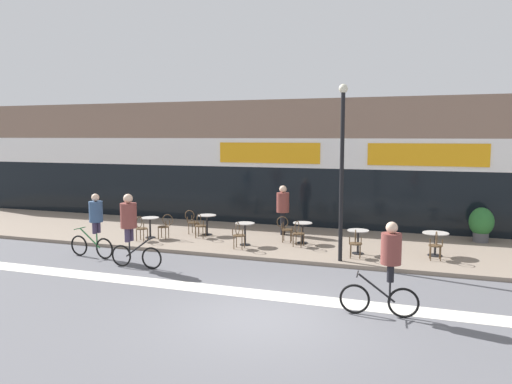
{
  "coord_description": "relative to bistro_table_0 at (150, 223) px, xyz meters",
  "views": [
    {
      "loc": [
        3.2,
        -9.67,
        3.83
      ],
      "look_at": [
        -2.56,
        6.85,
        1.85
      ],
      "focal_mm": 35.0,
      "sensor_mm": 36.0,
      "label": 1
    }
  ],
  "objects": [
    {
      "name": "bistro_table_3",
      "position": [
        5.47,
        0.93,
        -0.02
      ],
      "size": [
        0.66,
        0.66,
        0.72
      ],
      "color": "black",
      "rests_on": "sidewalk_slab"
    },
    {
      "name": "bistro_table_0",
      "position": [
        0.0,
        0.0,
        0.0
      ],
      "size": [
        0.66,
        0.66,
        0.75
      ],
      "color": "black",
      "rests_on": "sidewalk_slab"
    },
    {
      "name": "cyclist_0",
      "position": [
        -0.28,
        -2.78,
        0.53
      ],
      "size": [
        1.69,
        0.53,
        2.04
      ],
      "rotation": [
        0.0,
        0.0,
        3.05
      ],
      "color": "black",
      "rests_on": "ground"
    },
    {
      "name": "pedestrian_near_end",
      "position": [
        4.39,
        2.21,
        0.57
      ],
      "size": [
        0.56,
        0.56,
        1.85
      ],
      "rotation": [
        0.0,
        0.0,
        3.34
      ],
      "color": "black",
      "rests_on": "sidewalk_slab"
    },
    {
      "name": "sidewalk_slab",
      "position": [
        6.34,
        1.29,
        -0.59
      ],
      "size": [
        40.0,
        5.5,
        0.12
      ],
      "primitive_type": "cube",
      "color": "gray",
      "rests_on": "ground"
    },
    {
      "name": "bike_lane_stripe",
      "position": [
        6.34,
        -4.53,
        -0.64
      ],
      "size": [
        36.0,
        0.7,
        0.01
      ],
      "primitive_type": "cube",
      "color": "silver",
      "rests_on": "ground"
    },
    {
      "name": "cafe_chair_4_near",
      "position": [
        7.51,
        -0.64,
        -0.01
      ],
      "size": [
        0.43,
        0.59,
        0.9
      ],
      "rotation": [
        0.0,
        0.0,
        1.66
      ],
      "color": "#4C3823",
      "rests_on": "sidewalk_slab"
    },
    {
      "name": "cafe_chair_5_near",
      "position": [
        9.81,
        -0.13,
        -0.01
      ],
      "size": [
        0.43,
        0.59,
        0.9
      ],
      "rotation": [
        0.0,
        0.0,
        1.65
      ],
      "color": "#4C3823",
      "rests_on": "sidewalk_slab"
    },
    {
      "name": "ground_plane",
      "position": [
        6.34,
        -5.96,
        -0.65
      ],
      "size": [
        120.0,
        120.0,
        0.0
      ],
      "primitive_type": "plane",
      "color": "#5B5B60"
    },
    {
      "name": "cafe_chair_0_near",
      "position": [
        0.0,
        -0.63,
        -0.01
      ],
      "size": [
        0.42,
        0.58,
        0.9
      ],
      "rotation": [
        0.0,
        0.0,
        1.62
      ],
      "color": "#4C3823",
      "rests_on": "sidewalk_slab"
    },
    {
      "name": "cafe_chair_1_side",
      "position": [
        1.11,
        1.17,
        -0.01
      ],
      "size": [
        0.58,
        0.41,
        0.9
      ],
      "rotation": [
        0.0,
        0.0,
        -0.03
      ],
      "color": "#4C3823",
      "rests_on": "sidewalk_slab"
    },
    {
      "name": "bistro_table_1",
      "position": [
        1.73,
        1.17,
        0.01
      ],
      "size": [
        0.7,
        0.7,
        0.75
      ],
      "color": "black",
      "rests_on": "sidewalk_slab"
    },
    {
      "name": "cafe_chair_0_side",
      "position": [
        0.63,
        0.01,
        -0.01
      ],
      "size": [
        0.59,
        0.44,
        0.9
      ],
      "rotation": [
        0.0,
        0.0,
        3.25
      ],
      "color": "#4C3823",
      "rests_on": "sidewalk_slab"
    },
    {
      "name": "cafe_chair_3_near",
      "position": [
        5.47,
        0.31,
        -0.01
      ],
      "size": [
        0.44,
        0.59,
        0.9
      ],
      "rotation": [
        0.0,
        0.0,
        1.47
      ],
      "color": "#4C3823",
      "rests_on": "sidewalk_slab"
    },
    {
      "name": "bistro_table_4",
      "position": [
        7.5,
        -0.02,
        0.01
      ],
      "size": [
        0.67,
        0.67,
        0.76
      ],
      "color": "black",
      "rests_on": "sidewalk_slab"
    },
    {
      "name": "cafe_chair_1_near",
      "position": [
        1.74,
        0.55,
        -0.01
      ],
      "size": [
        0.43,
        0.59,
        0.9
      ],
      "rotation": [
        0.0,
        0.0,
        1.65
      ],
      "color": "#4C3823",
      "rests_on": "sidewalk_slab"
    },
    {
      "name": "bistro_table_5",
      "position": [
        9.8,
        0.5,
        -0.0
      ],
      "size": [
        0.79,
        0.79,
        0.73
      ],
      "color": "black",
      "rests_on": "sidewalk_slab"
    },
    {
      "name": "storefront_facade",
      "position": [
        6.34,
        6.0,
        1.99
      ],
      "size": [
        40.0,
        4.06,
        5.3
      ],
      "color": "#7F6656",
      "rests_on": "ground"
    },
    {
      "name": "bistro_table_2",
      "position": [
        3.7,
        -0.01,
        0.01
      ],
      "size": [
        0.65,
        0.65,
        0.76
      ],
      "color": "black",
      "rests_on": "sidewalk_slab"
    },
    {
      "name": "lamp_post",
      "position": [
        7.13,
        -1.11,
        2.46
      ],
      "size": [
        0.26,
        0.26,
        5.18
      ],
      "color": "black",
      "rests_on": "sidewalk_slab"
    },
    {
      "name": "planter_pot",
      "position": [
        11.33,
        3.19,
        0.12
      ],
      "size": [
        0.83,
        0.83,
        1.22
      ],
      "color": "#4C4C51",
      "rests_on": "sidewalk_slab"
    },
    {
      "name": "cafe_chair_2_near",
      "position": [
        3.7,
        -0.64,
        -0.01
      ],
      "size": [
        0.43,
        0.59,
        0.9
      ],
      "rotation": [
        0.0,
        0.0,
        1.64
      ],
      "color": "#4C3823",
      "rests_on": "sidewalk_slab"
    },
    {
      "name": "cafe_chair_3_side",
      "position": [
        4.85,
        0.92,
        -0.01
      ],
      "size": [
        0.6,
        0.44,
        0.9
      ],
      "rotation": [
        0.0,
        0.0,
        0.12
      ],
      "color": "#4C3823",
      "rests_on": "sidewalk_slab"
    },
    {
      "name": "cyclist_2",
      "position": [
        8.79,
        -5.05,
        0.54
      ],
      "size": [
        1.66,
        0.52,
        2.05
      ],
      "rotation": [
        0.0,
        0.0,
        3.22
      ],
      "color": "black",
      "rests_on": "ground"
    },
    {
      "name": "cyclist_1",
      "position": [
        1.41,
        -3.39,
        0.65
      ],
      "size": [
        1.64,
        0.5,
        2.16
      ],
      "rotation": [
        0.0,
        0.0,
        0.03
      ],
      "color": "black",
      "rests_on": "ground"
    }
  ]
}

